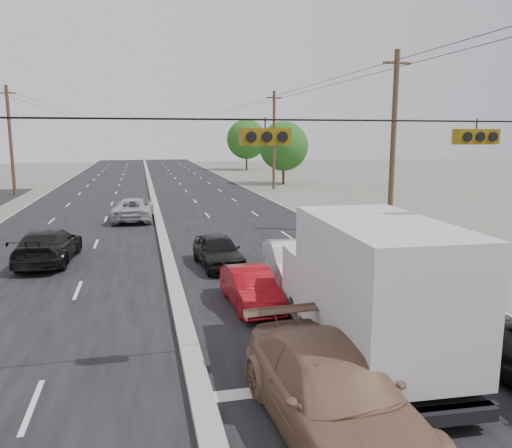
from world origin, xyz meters
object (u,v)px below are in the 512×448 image
at_px(oncoming_far, 134,209).
at_px(utility_pole_right_c, 274,140).
at_px(utility_pole_right_b, 393,143).
at_px(red_sedan, 251,288).
at_px(queue_car_e, 343,237).
at_px(oncoming_near, 48,246).
at_px(queue_car_d, 387,280).
at_px(tan_sedan, 333,394).
at_px(queue_car_b, 293,264).
at_px(utility_pole_left_c, 11,140).
at_px(tree_right_mid, 284,146).
at_px(queue_car_a, 218,251).
at_px(tree_right_far, 247,139).
at_px(box_truck, 367,289).

bearing_deg(oncoming_far, utility_pole_right_c, -126.33).
distance_m(utility_pole_right_b, red_sedan, 15.01).
height_order(queue_car_e, oncoming_near, oncoming_near).
bearing_deg(utility_pole_right_b, queue_car_d, -118.18).
distance_m(queue_car_d, oncoming_near, 14.35).
bearing_deg(queue_car_d, red_sedan, -177.19).
bearing_deg(utility_pole_right_b, oncoming_near, -171.87).
xyz_separation_m(tan_sedan, queue_car_b, (2.12, 9.24, -0.03)).
bearing_deg(utility_pole_left_c, tree_right_mid, 10.30).
distance_m(tree_right_mid, oncoming_near, 38.38).
distance_m(utility_pole_left_c, tan_sedan, 44.96).
distance_m(red_sedan, oncoming_far, 18.51).
bearing_deg(queue_car_e, utility_pole_left_c, 126.72).
distance_m(utility_pole_right_b, tan_sedan, 20.55).
bearing_deg(queue_car_e, queue_car_a, -165.57).
height_order(red_sedan, oncoming_far, oncoming_far).
bearing_deg(red_sedan, tree_right_far, 75.47).
distance_m(tree_right_far, queue_car_e, 58.99).
height_order(tan_sedan, queue_car_d, tan_sedan).
relative_size(box_truck, queue_car_a, 1.79).
relative_size(utility_pole_left_c, queue_car_d, 2.28).
height_order(queue_car_e, oncoming_far, oncoming_far).
height_order(utility_pole_right_b, tan_sedan, utility_pole_right_b).
bearing_deg(queue_car_e, box_truck, -109.72).
bearing_deg(utility_pole_right_c, oncoming_far, -129.72).
relative_size(utility_pole_right_b, queue_car_e, 2.46).
height_order(utility_pole_left_c, utility_pole_right_c, same).
bearing_deg(utility_pole_right_b, utility_pole_right_c, 90.00).
xyz_separation_m(red_sedan, queue_car_d, (4.72, -0.23, 0.02)).
bearing_deg(queue_car_b, box_truck, -86.65).
bearing_deg(queue_car_d, utility_pole_right_b, 67.39).
xyz_separation_m(tree_right_mid, tree_right_far, (1.00, 25.00, 0.62)).
distance_m(box_truck, queue_car_b, 6.67).
xyz_separation_m(tree_right_mid, queue_car_a, (-12.98, -34.89, -3.65)).
xyz_separation_m(utility_pole_right_c, oncoming_near, (-17.57, -27.51, -4.35)).
xyz_separation_m(utility_pole_right_b, queue_car_b, (-8.16, -8.02, -4.33)).
distance_m(box_truck, queue_car_e, 12.07).
relative_size(utility_pole_right_c, box_truck, 1.38).
bearing_deg(queue_car_a, utility_pole_right_b, 19.87).
height_order(utility_pole_right_c, queue_car_d, utility_pole_right_c).
relative_size(box_truck, oncoming_far, 1.36).
bearing_deg(queue_car_a, utility_pole_left_c, 110.77).
bearing_deg(utility_pole_right_c, queue_car_a, -109.33).
bearing_deg(utility_pole_right_c, utility_pole_left_c, 180.00).
relative_size(queue_car_b, oncoming_far, 0.89).
bearing_deg(oncoming_near, utility_pole_right_b, -167.83).
height_order(tree_right_far, box_truck, tree_right_far).
distance_m(box_truck, tan_sedan, 3.44).
bearing_deg(tan_sedan, red_sedan, 86.17).
height_order(utility_pole_left_c, queue_car_a, utility_pole_left_c).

